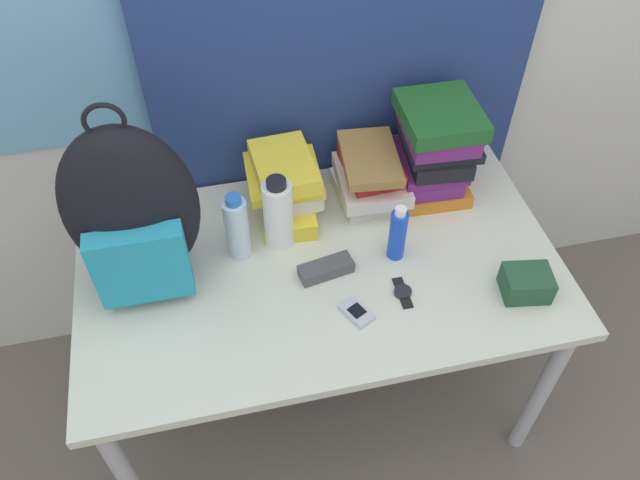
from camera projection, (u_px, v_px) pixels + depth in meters
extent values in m
cube|color=beige|center=(281.00, 1.00, 1.66)|extent=(6.00, 0.05, 2.50)
cube|color=#66A3C6|center=(67.00, 10.00, 1.52)|extent=(1.10, 0.01, 0.80)
cube|color=navy|center=(347.00, 4.00, 1.64)|extent=(1.14, 0.04, 2.50)
cube|color=beige|center=(320.00, 267.00, 1.75)|extent=(1.34, 0.78, 0.03)
cylinder|color=#B2B2B7|center=(128.00, 480.00, 1.71)|extent=(0.05, 0.05, 0.68)
cylinder|color=#B2B2B7|center=(541.00, 391.00, 1.89)|extent=(0.05, 0.05, 0.68)
cylinder|color=#B2B2B7|center=(125.00, 291.00, 2.15)|extent=(0.05, 0.05, 0.68)
cylinder|color=#B2B2B7|center=(461.00, 234.00, 2.33)|extent=(0.05, 0.05, 0.68)
ellipsoid|color=black|center=(132.00, 208.00, 1.54)|extent=(0.33, 0.17, 0.50)
cube|color=teal|center=(141.00, 266.00, 1.54)|extent=(0.23, 0.06, 0.22)
torus|color=black|center=(104.00, 121.00, 1.34)|extent=(0.10, 0.01, 0.10)
cube|color=yellow|center=(287.00, 203.00, 1.86)|extent=(0.17, 0.28, 0.06)
cube|color=silver|center=(287.00, 186.00, 1.83)|extent=(0.18, 0.22, 0.05)
cube|color=yellow|center=(283.00, 175.00, 1.80)|extent=(0.22, 0.22, 0.03)
cube|color=yellow|center=(284.00, 167.00, 1.76)|extent=(0.18, 0.24, 0.05)
cube|color=silver|center=(365.00, 190.00, 1.91)|extent=(0.18, 0.22, 0.05)
cube|color=silver|center=(372.00, 180.00, 1.87)|extent=(0.21, 0.25, 0.04)
cube|color=red|center=(371.00, 165.00, 1.85)|extent=(0.16, 0.21, 0.05)
cube|color=olive|center=(370.00, 158.00, 1.81)|extent=(0.18, 0.26, 0.03)
cube|color=orange|center=(427.00, 183.00, 1.94)|extent=(0.23, 0.24, 0.04)
cube|color=#6B2370|center=(426.00, 168.00, 1.91)|extent=(0.17, 0.25, 0.05)
cube|color=#6B2370|center=(429.00, 160.00, 1.88)|extent=(0.20, 0.24, 0.03)
cube|color=black|center=(435.00, 147.00, 1.86)|extent=(0.20, 0.28, 0.05)
cube|color=black|center=(439.00, 139.00, 1.82)|extent=(0.22, 0.24, 0.03)
cube|color=#6B2370|center=(438.00, 129.00, 1.79)|extent=(0.20, 0.25, 0.05)
cube|color=#1E5623|center=(440.00, 115.00, 1.75)|extent=(0.22, 0.24, 0.05)
cylinder|color=silver|center=(237.00, 229.00, 1.70)|extent=(0.07, 0.07, 0.20)
cylinder|color=#286BB7|center=(233.00, 200.00, 1.62)|extent=(0.04, 0.04, 0.02)
cylinder|color=white|center=(278.00, 215.00, 1.72)|extent=(0.08, 0.08, 0.21)
cylinder|color=black|center=(276.00, 183.00, 1.64)|extent=(0.05, 0.05, 0.02)
cylinder|color=blue|center=(397.00, 235.00, 1.71)|extent=(0.05, 0.05, 0.16)
cylinder|color=white|center=(401.00, 211.00, 1.64)|extent=(0.03, 0.03, 0.02)
cube|color=#B7BCC6|center=(357.00, 313.00, 1.62)|extent=(0.09, 0.10, 0.02)
cube|color=black|center=(357.00, 311.00, 1.61)|extent=(0.05, 0.05, 0.00)
cube|color=#47474C|center=(326.00, 269.00, 1.71)|extent=(0.16, 0.08, 0.04)
cube|color=#234C33|center=(526.00, 283.00, 1.65)|extent=(0.14, 0.12, 0.07)
cube|color=black|center=(403.00, 293.00, 1.67)|extent=(0.03, 0.10, 0.00)
cylinder|color=#232328|center=(403.00, 292.00, 1.67)|extent=(0.05, 0.05, 0.01)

